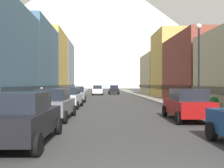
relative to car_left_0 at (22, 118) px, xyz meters
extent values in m
cube|color=gray|center=(-2.45, 30.38, -0.82)|extent=(2.50, 100.00, 0.15)
cube|color=gray|center=(10.05, 30.38, -0.82)|extent=(2.50, 100.00, 0.15)
cube|color=slate|center=(-8.43, 25.15, 4.02)|extent=(9.45, 12.43, 9.83)
cube|color=#22333F|center=(-8.43, 25.15, 0.70)|extent=(9.75, 12.43, 0.50)
cube|color=#D8B259|center=(-7.39, 37.42, 4.70)|extent=(7.37, 12.02, 11.19)
cube|color=brown|center=(-7.39, 37.42, 0.70)|extent=(7.67, 12.02, 0.50)
cube|color=#99A5B2|center=(-6.75, 49.97, 4.71)|extent=(6.10, 12.05, 11.23)
cube|color=#444A50|center=(-6.75, 49.97, 0.70)|extent=(6.40, 12.05, 0.50)
cube|color=brown|center=(14.97, 21.17, 2.95)|extent=(7.33, 11.60, 7.70)
cube|color=#3B1B16|center=(14.97, 21.17, 0.70)|extent=(7.63, 11.60, 0.50)
cube|color=#D8B259|center=(15.91, 31.32, 4.19)|extent=(9.22, 8.45, 10.18)
cube|color=brown|center=(15.91, 31.32, 0.70)|extent=(9.52, 8.45, 0.50)
cube|color=beige|center=(14.58, 41.89, 2.98)|extent=(6.55, 11.54, 7.76)
cube|color=#595444|center=(14.58, 41.89, 0.70)|extent=(6.85, 11.54, 0.50)
cube|color=black|center=(0.00, 0.06, -0.16)|extent=(1.95, 4.45, 0.80)
cube|color=#1E232D|center=(0.00, -0.19, 0.56)|extent=(1.66, 2.24, 0.64)
cylinder|color=black|center=(-0.88, 1.73, -0.56)|extent=(0.24, 0.69, 0.68)
cylinder|color=black|center=(0.96, 1.69, -0.56)|extent=(0.24, 0.69, 0.68)
cylinder|color=black|center=(0.88, -1.61, -0.56)|extent=(0.24, 0.69, 0.68)
cube|color=slate|center=(0.00, 6.19, -0.16)|extent=(2.01, 4.47, 0.80)
cube|color=#1E232D|center=(-0.01, 5.94, 0.56)|extent=(1.68, 2.26, 0.64)
cylinder|color=black|center=(-0.85, 7.88, -0.56)|extent=(0.25, 0.69, 0.68)
cylinder|color=black|center=(0.98, 7.81, -0.56)|extent=(0.25, 0.69, 0.68)
cylinder|color=black|center=(-0.98, 4.58, -0.56)|extent=(0.25, 0.69, 0.68)
cylinder|color=black|center=(0.86, 4.51, -0.56)|extent=(0.25, 0.69, 0.68)
cube|color=silver|center=(0.00, 13.51, -0.16)|extent=(2.04, 4.48, 0.80)
cube|color=#1E232D|center=(0.01, 13.76, 0.56)|extent=(1.70, 2.27, 0.64)
cylinder|color=black|center=(0.84, 11.82, -0.56)|extent=(0.25, 0.69, 0.68)
cylinder|color=black|center=(-0.99, 11.90, -0.56)|extent=(0.25, 0.69, 0.68)
cylinder|color=black|center=(1.00, 15.11, -0.56)|extent=(0.25, 0.69, 0.68)
cylinder|color=black|center=(-0.84, 15.20, -0.56)|extent=(0.25, 0.69, 0.68)
cube|color=slate|center=(0.00, 21.17, -0.16)|extent=(2.01, 4.47, 0.80)
cube|color=#1E232D|center=(0.01, 20.92, 0.56)|extent=(1.68, 2.26, 0.64)
cylinder|color=black|center=(-0.98, 22.78, -0.56)|extent=(0.25, 0.69, 0.68)
cylinder|color=black|center=(0.86, 22.85, -0.56)|extent=(0.25, 0.69, 0.68)
cylinder|color=black|center=(-0.86, 19.48, -0.56)|extent=(0.25, 0.69, 0.68)
cylinder|color=black|center=(0.98, 19.55, -0.56)|extent=(0.25, 0.69, 0.68)
cylinder|color=black|center=(6.72, 0.22, -0.56)|extent=(0.24, 0.68, 0.68)
cube|color=#9E1111|center=(7.60, 5.53, -0.16)|extent=(2.01, 4.47, 0.80)
cube|color=#1E232D|center=(7.59, 5.28, 0.56)|extent=(1.68, 2.26, 0.64)
cylinder|color=black|center=(6.75, 7.21, -0.56)|extent=(0.25, 0.69, 0.68)
cylinder|color=black|center=(8.58, 7.14, -0.56)|extent=(0.25, 0.69, 0.68)
cylinder|color=black|center=(6.62, 3.91, -0.56)|extent=(0.25, 0.69, 0.68)
cylinder|color=black|center=(8.46, 3.84, -0.56)|extent=(0.25, 0.69, 0.68)
cube|color=black|center=(5.40, 43.18, -0.16)|extent=(1.84, 4.40, 0.80)
cube|color=#1E232D|center=(5.40, 42.93, 0.56)|extent=(1.60, 2.20, 0.64)
cylinder|color=black|center=(4.48, 44.83, -0.56)|extent=(0.22, 0.68, 0.68)
cylinder|color=black|center=(6.32, 44.83, -0.56)|extent=(0.22, 0.68, 0.68)
cylinder|color=black|center=(4.48, 41.53, -0.56)|extent=(0.22, 0.68, 0.68)
cylinder|color=black|center=(6.32, 41.53, -0.56)|extent=(0.22, 0.68, 0.68)
cube|color=silver|center=(2.20, 39.46, -0.16)|extent=(1.84, 4.40, 0.80)
cube|color=#1E232D|center=(2.20, 39.71, 0.56)|extent=(1.60, 2.20, 0.64)
cylinder|color=black|center=(3.12, 37.81, -0.56)|extent=(0.22, 0.68, 0.68)
cylinder|color=black|center=(1.28, 37.81, -0.56)|extent=(0.22, 0.68, 0.68)
cylinder|color=black|center=(3.12, 41.11, -0.56)|extent=(0.22, 0.68, 0.68)
cylinder|color=black|center=(1.28, 41.11, -0.56)|extent=(0.22, 0.68, 0.68)
cylinder|color=gray|center=(10.80, 14.81, -0.58)|extent=(0.45, 0.45, 0.35)
sphere|color=#2B841E|center=(10.80, 14.81, -0.10)|extent=(0.75, 0.75, 0.75)
cylinder|color=brown|center=(10.80, 9.20, -0.54)|extent=(0.54, 0.54, 0.43)
sphere|color=#1C5A22|center=(10.80, 9.20, -0.06)|extent=(0.65, 0.65, 0.65)
cylinder|color=brown|center=(-2.45, 14.10, -0.05)|extent=(0.36, 0.36, 1.40)
sphere|color=tan|center=(-2.45, 14.10, 0.76)|extent=(0.22, 0.22, 0.22)
cylinder|color=black|center=(9.15, 7.79, 2.00)|extent=(0.12, 0.12, 5.50)
sphere|color=white|center=(9.15, 7.79, 4.93)|extent=(0.36, 0.36, 0.36)
cone|color=silver|center=(-6.34, 255.38, 62.08)|extent=(299.20, 299.20, 125.95)
camera|label=1|loc=(2.68, -9.14, 1.17)|focal=42.13mm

